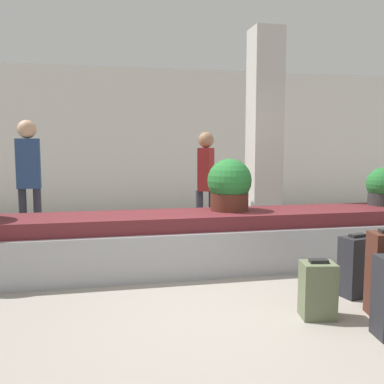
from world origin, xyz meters
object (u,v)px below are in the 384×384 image
Objects in this scene: potted_plant_1 at (383,187)px; traveler_1 at (29,171)px; potted_plant_0 at (229,185)px; suitcase_0 at (318,290)px; suitcase_3 at (356,266)px; traveler_2 at (206,177)px; pillar at (264,138)px.

potted_plant_1 is 4.90m from traveler_1.
traveler_1 is (-2.56, 1.31, 0.13)m from potted_plant_0.
suitcase_0 is 4.28m from traveler_1.
potted_plant_1 reaches higher than suitcase_3.
potted_plant_0 is 1.26× the size of potted_plant_1.
traveler_2 is (-2.17, 1.18, 0.08)m from potted_plant_1.
traveler_2 is (-0.86, 0.15, -0.59)m from pillar.
pillar is at bearing -7.84° from traveler_1.
potted_plant_0 reaches higher than suitcase_0.
traveler_2 is (2.55, -0.11, -0.11)m from traveler_1.
potted_plant_0 is at bearing 109.13° from suitcase_0.
potted_plant_1 is at bearing -38.29° from pillar.
traveler_2 is at bearing 105.88° from suitcase_0.
traveler_1 is (-2.83, 3.08, 0.88)m from suitcase_0.
potted_plant_0 is (-0.91, 1.36, 0.70)m from suitcase_3.
traveler_2 reaches higher than potted_plant_1.
potted_plant_0 is 2.88m from traveler_1.
potted_plant_0 is 2.16m from potted_plant_1.
suitcase_3 is 0.34× the size of traveler_1.
suitcase_0 is 3.08m from traveler_2.
suitcase_0 is at bearing -159.45° from suitcase_3.
traveler_2 reaches higher than suitcase_3.
suitcase_3 is (0.05, -2.41, -1.30)m from pillar.
traveler_1 is (-3.42, 0.26, -0.48)m from pillar.
suitcase_3 is 2.81m from traveler_2.
traveler_1 reaches higher than potted_plant_0.
traveler_1 is at bearing 164.69° from potted_plant_1.
pillar is 1.89× the size of traveler_2.
traveler_1 reaches higher than suitcase_0.
pillar reaches higher than suitcase_3.
potted_plant_0 is (-0.27, 1.77, 0.75)m from suitcase_0.
pillar reaches higher than traveler_2.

